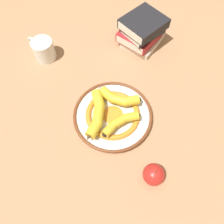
% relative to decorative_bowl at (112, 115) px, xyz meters
% --- Properties ---
extents(ground_plane, '(2.80, 2.80, 0.00)m').
position_rel_decorative_bowl_xyz_m(ground_plane, '(-0.00, 0.01, -0.02)').
color(ground_plane, '#A87A56').
extents(decorative_bowl, '(0.31, 0.31, 0.03)m').
position_rel_decorative_bowl_xyz_m(decorative_bowl, '(0.00, 0.00, 0.00)').
color(decorative_bowl, white).
rests_on(decorative_bowl, ground_plane).
extents(banana_a, '(0.08, 0.17, 0.03)m').
position_rel_decorative_bowl_xyz_m(banana_a, '(-0.06, 0.01, 0.03)').
color(banana_a, gold).
rests_on(banana_a, decorative_bowl).
extents(banana_b, '(0.14, 0.18, 0.04)m').
position_rel_decorative_bowl_xyz_m(banana_b, '(0.03, 0.05, 0.04)').
color(banana_b, gold).
rests_on(banana_b, decorative_bowl).
extents(banana_c, '(0.17, 0.10, 0.04)m').
position_rel_decorative_bowl_xyz_m(banana_c, '(0.02, -0.06, 0.03)').
color(banana_c, gold).
rests_on(banana_c, decorative_bowl).
extents(book_stack, '(0.18, 0.19, 0.14)m').
position_rel_decorative_bowl_xyz_m(book_stack, '(0.17, -0.37, 0.05)').
color(book_stack, silver).
rests_on(book_stack, ground_plane).
extents(coffee_mug, '(0.14, 0.09, 0.09)m').
position_rel_decorative_bowl_xyz_m(coffee_mug, '(0.43, -0.02, 0.03)').
color(coffee_mug, white).
rests_on(coffee_mug, ground_plane).
extents(apple, '(0.07, 0.07, 0.09)m').
position_rel_decorative_bowl_xyz_m(apple, '(-0.26, 0.08, 0.02)').
color(apple, red).
rests_on(apple, ground_plane).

